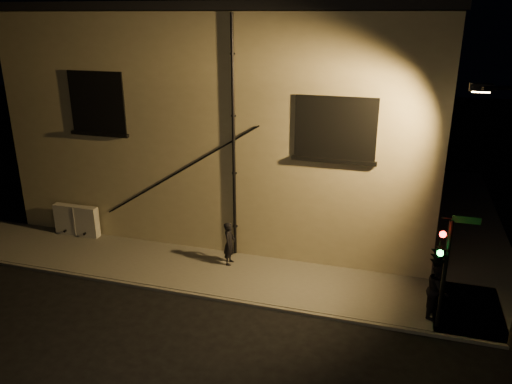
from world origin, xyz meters
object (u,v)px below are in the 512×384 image
(traffic_signal, at_px, (439,255))
(utility_cabinet, at_px, (77,220))
(pedestrian_a, at_px, (229,243))
(pedestrian_b, at_px, (438,290))

(traffic_signal, bearing_deg, utility_cabinet, 169.24)
(pedestrian_a, bearing_deg, pedestrian_b, -101.93)
(utility_cabinet, distance_m, pedestrian_a, 6.61)
(pedestrian_b, bearing_deg, pedestrian_a, 88.28)
(pedestrian_a, bearing_deg, traffic_signal, -107.38)
(utility_cabinet, bearing_deg, pedestrian_b, -7.97)
(utility_cabinet, distance_m, traffic_signal, 13.56)
(pedestrian_a, height_order, pedestrian_b, pedestrian_b)
(pedestrian_a, xyz_separation_m, pedestrian_b, (6.79, -1.32, 0.07))
(pedestrian_b, distance_m, traffic_signal, 1.56)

